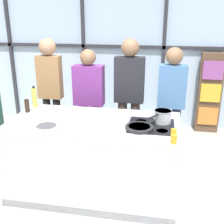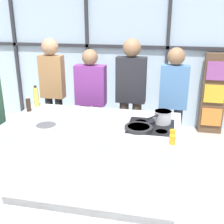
# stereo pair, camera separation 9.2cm
# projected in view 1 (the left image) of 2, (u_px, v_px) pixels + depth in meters

# --- Properties ---
(ground_plane) EXTENTS (18.00, 18.00, 0.00)m
(ground_plane) POSITION_uv_depth(u_px,v_px,m) (95.00, 189.00, 3.62)
(ground_plane) COLOR #ADA89E
(back_window_wall) EXTENTS (6.40, 0.10, 2.80)m
(back_window_wall) POSITION_uv_depth(u_px,v_px,m) (123.00, 53.00, 5.38)
(back_window_wall) COLOR silver
(back_window_wall) RESTS_ON ground_plane
(bookshelf) EXTENTS (0.42, 0.19, 1.48)m
(bookshelf) POSITION_uv_depth(u_px,v_px,m) (210.00, 93.00, 5.16)
(bookshelf) COLOR brown
(bookshelf) RESTS_ON ground_plane
(demo_island) EXTENTS (2.03, 1.04, 0.93)m
(demo_island) POSITION_uv_depth(u_px,v_px,m) (95.00, 157.00, 3.46)
(demo_island) COLOR silver
(demo_island) RESTS_ON ground_plane
(spectator_far_left) EXTENTS (0.36, 0.25, 1.80)m
(spectator_far_left) POSITION_uv_depth(u_px,v_px,m) (50.00, 87.00, 4.29)
(spectator_far_left) COLOR black
(spectator_far_left) RESTS_ON ground_plane
(spectator_center_left) EXTENTS (0.45, 0.23, 1.65)m
(spectator_center_left) POSITION_uv_depth(u_px,v_px,m) (89.00, 98.00, 4.24)
(spectator_center_left) COLOR black
(spectator_center_left) RESTS_ON ground_plane
(spectator_center_right) EXTENTS (0.43, 0.25, 1.82)m
(spectator_center_right) POSITION_uv_depth(u_px,v_px,m) (129.00, 92.00, 4.09)
(spectator_center_right) COLOR #47382D
(spectator_center_right) RESTS_ON ground_plane
(spectator_far_right) EXTENTS (0.39, 0.24, 1.71)m
(spectator_far_right) POSITION_uv_depth(u_px,v_px,m) (171.00, 98.00, 4.01)
(spectator_far_right) COLOR #232838
(spectator_far_right) RESTS_ON ground_plane
(frying_pan) EXTENTS (0.41, 0.48, 0.04)m
(frying_pan) POSITION_uv_depth(u_px,v_px,m) (140.00, 127.00, 3.09)
(frying_pan) COLOR #232326
(frying_pan) RESTS_ON demo_island
(saucepan) EXTENTS (0.27, 0.33, 0.15)m
(saucepan) POSITION_uv_depth(u_px,v_px,m) (163.00, 116.00, 3.26)
(saucepan) COLOR silver
(saucepan) RESTS_ON demo_island
(white_plate) EXTENTS (0.23, 0.23, 0.01)m
(white_plate) POSITION_uv_depth(u_px,v_px,m) (51.00, 121.00, 3.32)
(white_plate) COLOR white
(white_plate) RESTS_ON demo_island
(mixing_bowl) EXTENTS (0.27, 0.27, 0.06)m
(mixing_bowl) POSITION_uv_depth(u_px,v_px,m) (47.00, 128.00, 3.05)
(mixing_bowl) COLOR silver
(mixing_bowl) RESTS_ON demo_island
(oil_bottle) EXTENTS (0.07, 0.07, 0.29)m
(oil_bottle) POSITION_uv_depth(u_px,v_px,m) (34.00, 97.00, 3.77)
(oil_bottle) COLOR #E0CC4C
(oil_bottle) RESTS_ON demo_island
(pepper_grinder) EXTENTS (0.06, 0.06, 0.20)m
(pepper_grinder) POSITION_uv_depth(u_px,v_px,m) (27.00, 105.00, 3.60)
(pepper_grinder) COLOR #332319
(pepper_grinder) RESTS_ON demo_island
(juice_glass_near) EXTENTS (0.06, 0.06, 0.09)m
(juice_glass_near) POSITION_uv_depth(u_px,v_px,m) (174.00, 139.00, 2.74)
(juice_glass_near) COLOR orange
(juice_glass_near) RESTS_ON demo_island
(juice_glass_far) EXTENTS (0.06, 0.06, 0.09)m
(juice_glass_far) POSITION_uv_depth(u_px,v_px,m) (174.00, 133.00, 2.87)
(juice_glass_far) COLOR orange
(juice_glass_far) RESTS_ON demo_island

